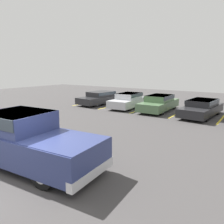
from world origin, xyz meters
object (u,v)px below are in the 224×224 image
(parked_sedan_b, at_px, (129,100))
(parked_sedan_c, at_px, (159,102))
(parked_sedan_a, at_px, (101,97))
(pickup_truck, at_px, (25,139))
(parked_sedan_d, at_px, (202,107))

(parked_sedan_b, xyz_separation_m, parked_sedan_c, (2.73, 0.05, 0.00))
(parked_sedan_a, relative_size, parked_sedan_b, 1.05)
(pickup_truck, xyz_separation_m, parked_sedan_a, (-5.93, 11.95, -0.26))
(parked_sedan_b, distance_m, parked_sedan_c, 2.73)
(pickup_truck, distance_m, parked_sedan_c, 11.94)
(parked_sedan_a, distance_m, parked_sedan_d, 9.06)
(parked_sedan_c, bearing_deg, parked_sedan_b, -90.22)
(pickup_truck, bearing_deg, parked_sedan_d, 70.34)
(parked_sedan_a, bearing_deg, parked_sedan_d, 94.66)
(pickup_truck, xyz_separation_m, parked_sedan_d, (3.12, 11.74, -0.27))
(parked_sedan_c, bearing_deg, parked_sedan_a, -91.41)
(pickup_truck, xyz_separation_m, parked_sedan_b, (-2.85, 11.89, -0.24))
(pickup_truck, height_order, parked_sedan_a, pickup_truck)
(pickup_truck, bearing_deg, parked_sedan_b, 98.72)
(pickup_truck, distance_m, parked_sedan_b, 12.22)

